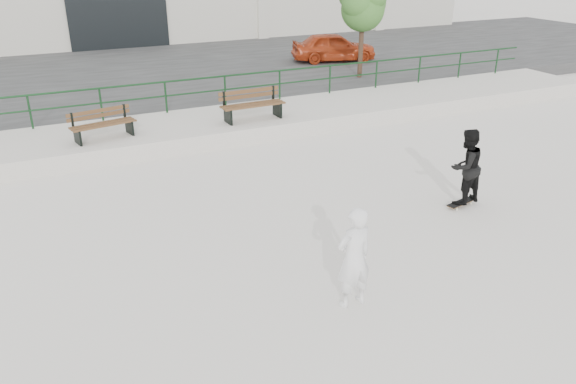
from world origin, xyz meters
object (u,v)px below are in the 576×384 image
tree (364,4)px  skateboard (461,203)px  bench_right (252,105)px  bench_left (102,124)px  standing_skater (466,167)px  seated_skater (354,258)px  red_car (334,47)px

tree → skateboard: bearing=-110.6°
bench_right → skateboard: (2.29, -6.90, -0.88)m
bench_left → standing_skater: standing_skater is taller
bench_left → skateboard: (6.74, -6.96, -0.83)m
bench_right → seated_skater: size_ratio=1.14×
bench_right → skateboard: bearing=-73.6°
bench_left → tree: size_ratio=0.49×
bench_left → tree: bearing=6.9°
red_car → bench_left: bearing=137.8°
standing_skater → seated_skater: 4.80m
skateboard → seated_skater: 4.87m
bench_left → tree: (10.73, 3.68, 2.44)m
tree → skateboard: 11.82m
bench_right → red_car: red_car is taller
standing_skater → seated_skater: size_ratio=0.98×
red_car → skateboard: 14.88m
bench_right → tree: size_ratio=0.53×
tree → standing_skater: size_ratio=2.19×
bench_left → bench_right: 4.45m
skateboard → seated_skater: seated_skater is taller
bench_right → seated_skater: 9.33m
standing_skater → seated_skater: bearing=20.7°
tree → standing_skater: 11.61m
bench_right → red_car: 10.02m
tree → seated_skater: size_ratio=2.14×
bench_left → standing_skater: bearing=-57.9°
tree → seated_skater: tree is taller
bench_right → standing_skater: 7.27m
tree → skateboard: (-3.99, -10.64, -3.27)m
red_car → standing_skater: size_ratio=2.22×
skateboard → seated_skater: size_ratio=0.46×
red_car → skateboard: bearing=177.5°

